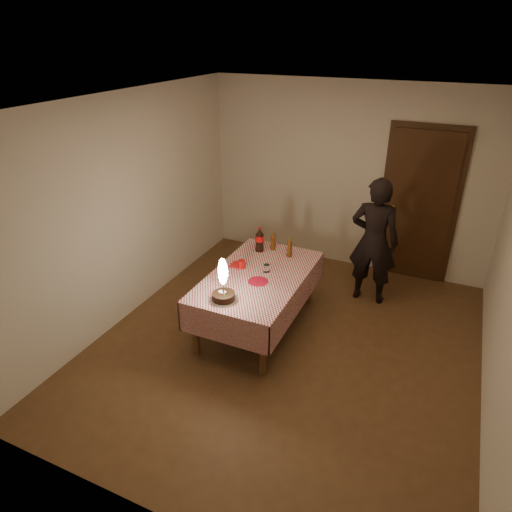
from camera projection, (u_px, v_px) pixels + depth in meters
name	position (u px, v px, depth m)	size (l,w,h in m)	color
ground	(286.00, 344.00, 5.11)	(4.00, 4.50, 0.01)	brown
room_shell	(297.00, 203.00, 4.41)	(4.04, 4.54, 2.62)	beige
dining_table	(258.00, 282.00, 5.17)	(1.02, 1.72, 0.69)	brown
birthday_cake	(223.00, 288.00, 4.60)	(0.30, 0.30, 0.47)	white
red_plate	(258.00, 281.00, 4.98)	(0.22, 0.22, 0.01)	#B90C25
red_cup	(242.00, 264.00, 5.25)	(0.08, 0.08, 0.10)	#BD0E0D
clear_cup	(267.00, 268.00, 5.17)	(0.07, 0.07, 0.09)	white
napkin_stack	(237.00, 265.00, 5.31)	(0.15, 0.15, 0.02)	red
cola_bottle	(260.00, 240.00, 5.61)	(0.10, 0.10, 0.32)	black
amber_bottle_left	(273.00, 241.00, 5.66)	(0.06, 0.06, 0.26)	#5A300F
amber_bottle_right	(289.00, 247.00, 5.49)	(0.06, 0.06, 0.26)	#5A300F
photographer	(374.00, 241.00, 5.62)	(0.60, 0.44, 1.63)	black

